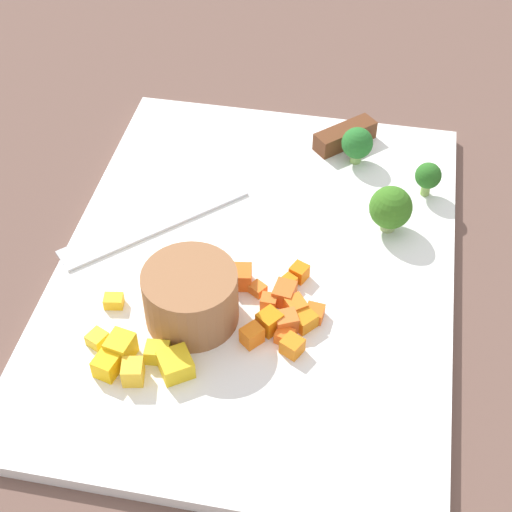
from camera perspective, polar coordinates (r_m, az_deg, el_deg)
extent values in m
plane|color=brown|center=(0.69, 0.00, -1.28)|extent=(4.00, 4.00, 0.00)
cube|color=white|center=(0.68, 0.00, -0.94)|extent=(0.45, 0.34, 0.01)
cylinder|color=#98633D|center=(0.62, -4.79, -2.98)|extent=(0.08, 0.08, 0.05)
cube|color=silver|center=(0.72, -7.34, 2.46)|extent=(0.15, 0.15, 0.00)
cube|color=brown|center=(0.81, 6.52, 8.71)|extent=(0.06, 0.06, 0.02)
cube|color=orange|center=(0.62, 0.99, -4.82)|extent=(0.02, 0.02, 0.02)
cube|color=orange|center=(0.64, 0.94, -3.42)|extent=(0.01, 0.01, 0.01)
cube|color=orange|center=(0.63, 3.53, -4.69)|extent=(0.02, 0.02, 0.01)
cube|color=orange|center=(0.63, 2.21, -4.83)|extent=(0.02, 0.02, 0.02)
cube|color=orange|center=(0.62, -0.30, -5.82)|extent=(0.02, 0.02, 0.02)
cube|color=orange|center=(0.66, 3.17, -1.21)|extent=(0.02, 0.02, 0.01)
cube|color=orange|center=(0.66, -1.12, -1.53)|extent=(0.02, 0.02, 0.02)
cube|color=orange|center=(0.65, 2.08, -2.78)|extent=(0.02, 0.02, 0.02)
cube|color=orange|center=(0.64, 2.90, -3.75)|extent=(0.02, 0.02, 0.02)
cube|color=orange|center=(0.62, 2.11, -5.87)|extent=(0.02, 0.02, 0.01)
cube|color=orange|center=(0.61, 2.66, -6.58)|extent=(0.02, 0.02, 0.01)
cube|color=orange|center=(0.65, 0.13, -2.43)|extent=(0.02, 0.02, 0.01)
cube|color=orange|center=(0.64, 4.30, -4.19)|extent=(0.02, 0.02, 0.01)
cube|color=orange|center=(0.66, 2.47, -1.89)|extent=(0.01, 0.01, 0.01)
cube|color=yellow|center=(0.60, -5.89, -7.90)|extent=(0.03, 0.03, 0.02)
cube|color=yellow|center=(0.61, -7.20, -7.01)|extent=(0.02, 0.02, 0.01)
cube|color=yellow|center=(0.61, -10.86, -7.90)|extent=(0.02, 0.02, 0.02)
cube|color=yellow|center=(0.60, -8.98, -8.35)|extent=(0.02, 0.02, 0.02)
cube|color=yellow|center=(0.65, -10.35, -3.26)|extent=(0.01, 0.02, 0.01)
cube|color=yellow|center=(0.63, -11.50, -5.95)|extent=(0.02, 0.02, 0.01)
cube|color=yellow|center=(0.67, -6.85, -1.43)|extent=(0.02, 0.02, 0.01)
cube|color=yellow|center=(0.61, -9.84, -6.62)|extent=(0.02, 0.02, 0.02)
cylinder|color=#96AD69|center=(0.72, 9.63, 2.44)|extent=(0.01, 0.01, 0.02)
sphere|color=#38731F|center=(0.70, 9.80, 3.51)|extent=(0.04, 0.04, 0.04)
cylinder|color=#8EBD63|center=(0.79, 7.30, 7.28)|extent=(0.01, 0.01, 0.01)
sphere|color=#266E2A|center=(0.78, 7.40, 8.18)|extent=(0.03, 0.03, 0.03)
cylinder|color=#8EB557|center=(0.76, 12.29, 4.91)|extent=(0.01, 0.01, 0.02)
sphere|color=#296821|center=(0.75, 12.46, 5.75)|extent=(0.02, 0.02, 0.02)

